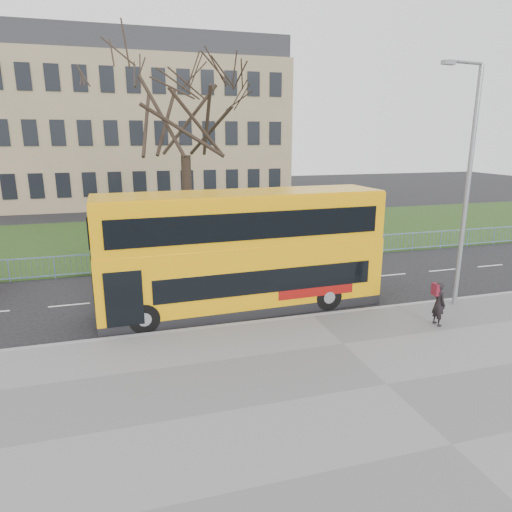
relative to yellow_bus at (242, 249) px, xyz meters
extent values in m
plane|color=black|center=(2.28, -0.15, -2.47)|extent=(120.00, 120.00, 0.00)
cube|color=slate|center=(2.28, -6.90, -2.41)|extent=(80.00, 10.50, 0.12)
cube|color=gray|center=(2.28, -1.70, -2.40)|extent=(80.00, 0.20, 0.14)
cube|color=#1E3B15|center=(2.28, 14.15, -2.43)|extent=(80.00, 15.40, 0.08)
cube|color=#8B7B58|center=(-2.72, 34.85, 4.53)|extent=(30.00, 15.00, 14.00)
cube|color=#F2A50A|center=(0.00, 0.01, -1.07)|extent=(11.05, 3.00, 2.04)
cube|color=#F2A50A|center=(0.00, 0.01, 0.13)|extent=(11.05, 3.00, 0.35)
cube|color=#F2A50A|center=(0.00, 0.01, 1.22)|extent=(11.00, 2.95, 1.83)
cube|color=black|center=(0.67, -1.28, -0.99)|extent=(8.46, 0.34, 0.89)
cube|color=black|center=(0.05, -1.28, 1.13)|extent=(10.09, 0.40, 0.99)
cylinder|color=black|center=(-3.87, -1.30, -1.92)|extent=(1.10, 0.33, 1.09)
cylinder|color=black|center=(3.23, -1.05, -1.92)|extent=(1.10, 0.33, 1.09)
imported|color=black|center=(6.24, -3.79, -1.55)|extent=(0.39, 0.59, 1.60)
cylinder|color=gray|center=(8.28, -2.20, 2.18)|extent=(0.18, 0.18, 9.05)
cylinder|color=gray|center=(7.50, -2.30, 6.71)|extent=(1.59, 0.33, 0.11)
cube|color=gray|center=(6.71, -2.41, 6.65)|extent=(0.53, 0.27, 0.14)
camera|label=1|loc=(-4.27, -16.62, 4.20)|focal=32.00mm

